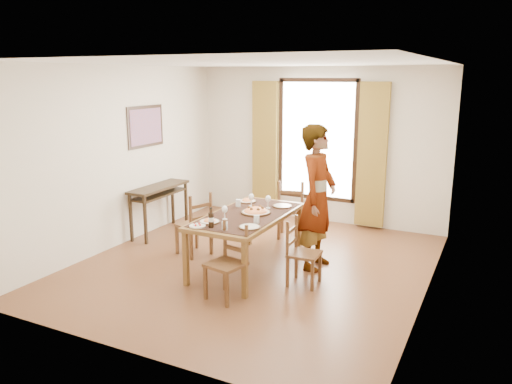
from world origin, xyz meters
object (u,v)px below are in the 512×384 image
at_px(console_table, 159,193).
at_px(dining_table, 247,219).
at_px(pasta_platter, 256,210).
at_px(man, 318,198).

relative_size(console_table, dining_table, 0.66).
distance_m(console_table, pasta_platter, 2.17).
height_order(man, pasta_platter, man).
xyz_separation_m(man, pasta_platter, (-0.73, -0.38, -0.16)).
distance_m(console_table, man, 2.83).
relative_size(dining_table, pasta_platter, 4.57).
bearing_deg(pasta_platter, console_table, 163.04).
xyz_separation_m(dining_table, pasta_platter, (0.08, 0.09, 0.11)).
xyz_separation_m(console_table, pasta_platter, (2.07, -0.63, 0.12)).
distance_m(man, pasta_platter, 0.83).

